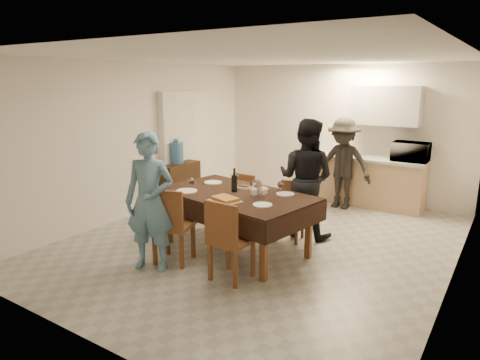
% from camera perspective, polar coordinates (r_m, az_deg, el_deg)
% --- Properties ---
extents(floor, '(5.00, 6.00, 0.02)m').
position_cam_1_polar(floor, '(6.36, 3.04, -8.06)').
color(floor, '#A8A8A3').
rests_on(floor, ground).
extents(ceiling, '(5.00, 6.00, 0.02)m').
position_cam_1_polar(ceiling, '(5.93, 3.36, 16.05)').
color(ceiling, white).
rests_on(ceiling, wall_back).
extents(wall_back, '(5.00, 0.02, 2.60)m').
position_cam_1_polar(wall_back, '(8.71, 13.20, 6.28)').
color(wall_back, silver).
rests_on(wall_back, floor).
extents(wall_front, '(5.00, 0.02, 2.60)m').
position_cam_1_polar(wall_front, '(3.78, -20.28, -3.10)').
color(wall_front, silver).
rests_on(wall_front, floor).
extents(wall_left, '(0.02, 6.00, 2.60)m').
position_cam_1_polar(wall_left, '(7.56, -13.51, 5.23)').
color(wall_left, silver).
rests_on(wall_left, floor).
extents(wall_right, '(0.02, 6.00, 2.60)m').
position_cam_1_polar(wall_right, '(5.25, 27.52, 0.64)').
color(wall_right, silver).
rests_on(wall_right, floor).
extents(stub_partition, '(0.15, 1.40, 2.10)m').
position_cam_1_polar(stub_partition, '(8.40, -7.09, 4.56)').
color(stub_partition, white).
rests_on(stub_partition, floor).
extents(kitchen_base_cabinet, '(2.20, 0.60, 0.86)m').
position_cam_1_polar(kitchen_base_cabinet, '(8.37, 15.97, -0.22)').
color(kitchen_base_cabinet, tan).
rests_on(kitchen_base_cabinet, floor).
extents(kitchen_worktop, '(2.24, 0.64, 0.05)m').
position_cam_1_polar(kitchen_worktop, '(8.28, 16.17, 2.84)').
color(kitchen_worktop, '#ACACA7').
rests_on(kitchen_worktop, kitchen_base_cabinet).
extents(upper_cabinet, '(1.20, 0.34, 0.70)m').
position_cam_1_polar(upper_cabinet, '(8.22, 18.92, 9.37)').
color(upper_cabinet, silver).
rests_on(upper_cabinet, wall_back).
extents(dining_table, '(2.27, 1.56, 0.82)m').
position_cam_1_polar(dining_table, '(5.78, -0.63, -2.11)').
color(dining_table, black).
rests_on(dining_table, floor).
extents(chair_near_left, '(0.57, 0.58, 0.54)m').
position_cam_1_polar(chair_near_left, '(5.46, -9.56, -5.04)').
color(chair_near_left, brown).
rests_on(chair_near_left, floor).
extents(chair_near_right, '(0.46, 0.46, 0.53)m').
position_cam_1_polar(chair_near_right, '(4.93, -1.74, -7.06)').
color(chair_near_right, brown).
rests_on(chair_near_right, floor).
extents(chair_far_left, '(0.40, 0.40, 0.46)m').
position_cam_1_polar(chair_far_left, '(6.62, -0.63, -2.41)').
color(chair_far_left, brown).
rests_on(chair_far_left, floor).
extents(chair_far_right, '(0.44, 0.45, 0.46)m').
position_cam_1_polar(chair_far_right, '(6.18, 6.32, -3.61)').
color(chair_far_right, brown).
rests_on(chair_far_right, floor).
extents(console, '(0.43, 0.86, 0.80)m').
position_cam_1_polar(console, '(8.09, -8.33, -0.52)').
color(console, black).
rests_on(console, floor).
extents(water_jug, '(0.26, 0.26, 0.38)m').
position_cam_1_polar(water_jug, '(7.97, -8.48, 3.61)').
color(water_jug, teal).
rests_on(water_jug, console).
extents(wine_bottle, '(0.08, 0.08, 0.33)m').
position_cam_1_polar(wine_bottle, '(5.79, -0.77, -0.00)').
color(wine_bottle, black).
rests_on(wine_bottle, dining_table).
extents(water_pitcher, '(0.14, 0.14, 0.22)m').
position_cam_1_polar(water_pitcher, '(5.52, 2.10, -1.29)').
color(water_pitcher, white).
rests_on(water_pitcher, dining_table).
extents(savoury_tart, '(0.44, 0.38, 0.05)m').
position_cam_1_polar(savoury_tart, '(5.40, -1.99, -2.54)').
color(savoury_tart, '#C58939').
rests_on(savoury_tart, dining_table).
extents(salad_bowl, '(0.18, 0.18, 0.07)m').
position_cam_1_polar(salad_bowl, '(5.75, 2.86, -1.45)').
color(salad_bowl, white).
rests_on(salad_bowl, dining_table).
extents(mushroom_dish, '(0.18, 0.18, 0.03)m').
position_cam_1_polar(mushroom_dish, '(6.01, 0.46, -0.96)').
color(mushroom_dish, white).
rests_on(mushroom_dish, dining_table).
extents(wine_glass_a, '(0.09, 0.09, 0.20)m').
position_cam_1_polar(wine_glass_a, '(5.87, -6.46, -0.59)').
color(wine_glass_a, white).
rests_on(wine_glass_a, dining_table).
extents(wine_glass_b, '(0.09, 0.09, 0.19)m').
position_cam_1_polar(wine_glass_b, '(5.68, 5.40, -1.05)').
color(wine_glass_b, white).
rests_on(wine_glass_b, dining_table).
extents(wine_glass_c, '(0.09, 0.09, 0.21)m').
position_cam_1_polar(wine_glass_c, '(6.09, -0.62, 0.07)').
color(wine_glass_c, white).
rests_on(wine_glass_c, dining_table).
extents(plate_near_left, '(0.29, 0.29, 0.02)m').
position_cam_1_polar(plate_near_left, '(5.88, -7.12, -1.47)').
color(plate_near_left, white).
rests_on(plate_near_left, dining_table).
extents(plate_near_right, '(0.24, 0.24, 0.01)m').
position_cam_1_polar(plate_near_right, '(5.21, 3.02, -3.34)').
color(plate_near_right, white).
rests_on(plate_near_right, dining_table).
extents(plate_far_left, '(0.26, 0.26, 0.02)m').
position_cam_1_polar(plate_far_left, '(6.34, -3.63, -0.32)').
color(plate_far_left, white).
rests_on(plate_far_left, dining_table).
extents(plate_far_right, '(0.24, 0.24, 0.01)m').
position_cam_1_polar(plate_far_right, '(5.72, 6.06, -1.88)').
color(plate_far_right, white).
rests_on(plate_far_right, dining_table).
extents(microwave, '(0.61, 0.41, 0.34)m').
position_cam_1_polar(microwave, '(8.05, 21.83, 3.52)').
color(microwave, silver).
rests_on(microwave, kitchen_worktop).
extents(person_near, '(0.73, 0.60, 1.72)m').
position_cam_1_polar(person_near, '(5.31, -11.95, -2.89)').
color(person_near, '#5E8DB2').
rests_on(person_near, floor).
extents(person_far, '(0.88, 0.70, 1.77)m').
position_cam_1_polar(person_far, '(6.38, 8.76, 0.20)').
color(person_far, black).
rests_on(person_far, floor).
extents(person_kitchen, '(1.06, 0.61, 1.65)m').
position_cam_1_polar(person_kitchen, '(7.95, 13.50, 2.12)').
color(person_kitchen, black).
rests_on(person_kitchen, floor).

